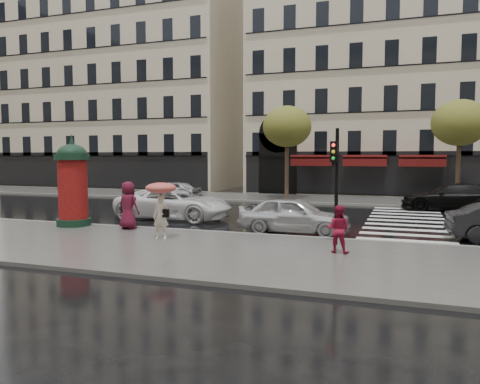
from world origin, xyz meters
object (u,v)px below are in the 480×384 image
at_px(car_black, 451,197).
at_px(morris_column, 73,182).
at_px(man_burgundy, 128,205).
at_px(traffic_light, 336,175).
at_px(car_far_silver, 171,191).
at_px(car_silver, 294,215).
at_px(woman_umbrella, 161,201).
at_px(woman_red, 338,229).
at_px(car_white, 174,203).

bearing_deg(car_black, morris_column, -53.90).
relative_size(man_burgundy, traffic_light, 0.50).
bearing_deg(man_burgundy, car_far_silver, -62.08).
xyz_separation_m(traffic_light, car_silver, (-1.99, 2.47, -1.75)).
bearing_deg(car_far_silver, car_silver, 51.65).
distance_m(woman_umbrella, woman_red, 6.44).
distance_m(man_burgundy, traffic_light, 8.71).
bearing_deg(car_black, car_silver, -33.82).
bearing_deg(car_silver, car_black, -29.98).
bearing_deg(car_white, car_silver, -109.40).
bearing_deg(car_far_silver, car_black, 96.40).
height_order(woman_umbrella, morris_column, morris_column).
bearing_deg(car_black, man_burgundy, -48.54).
relative_size(woman_umbrella, car_white, 0.37).
bearing_deg(traffic_light, man_burgundy, 175.50).
height_order(morris_column, traffic_light, morris_column).
height_order(car_white, car_black, car_white).
distance_m(woman_umbrella, car_far_silver, 15.36).
bearing_deg(woman_umbrella, car_black, 52.79).
height_order(traffic_light, car_far_silver, traffic_light).
height_order(woman_umbrella, man_burgundy, woman_umbrella).
xyz_separation_m(car_silver, car_far_silver, (-11.00, 10.27, -0.04)).
distance_m(woman_umbrella, car_silver, 5.43).
distance_m(woman_umbrella, man_burgundy, 2.98).
bearing_deg(car_white, woman_umbrella, -157.90).
height_order(car_silver, car_white, car_white).
bearing_deg(car_silver, morris_column, 102.68).
bearing_deg(traffic_light, car_white, 151.51).
xyz_separation_m(man_burgundy, traffic_light, (8.57, -0.67, 1.41)).
distance_m(car_silver, car_far_silver, 15.05).
bearing_deg(man_burgundy, morris_column, 7.82).
xyz_separation_m(man_burgundy, car_silver, (6.58, 1.80, -0.34)).
relative_size(car_silver, car_far_silver, 1.06).
relative_size(woman_red, man_burgundy, 0.76).
bearing_deg(man_burgundy, car_black, -128.67).
bearing_deg(car_white, man_burgundy, 178.11).
bearing_deg(morris_column, traffic_light, -3.40).
relative_size(woman_red, traffic_light, 0.38).
distance_m(woman_umbrella, car_white, 6.13).
bearing_deg(traffic_light, woman_red, -77.63).
bearing_deg(man_burgundy, traffic_light, -176.68).
distance_m(woman_red, man_burgundy, 9.07).
xyz_separation_m(car_silver, car_black, (6.69, 10.80, 0.03)).
relative_size(morris_column, car_white, 0.69).
bearing_deg(car_far_silver, car_white, 33.50).
relative_size(man_burgundy, car_white, 0.34).
xyz_separation_m(traffic_light, car_far_silver, (-12.99, 12.74, -1.79)).
height_order(woman_umbrella, car_far_silver, woman_umbrella).
height_order(man_burgundy, morris_column, morris_column).
height_order(man_burgundy, car_far_silver, man_burgundy).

